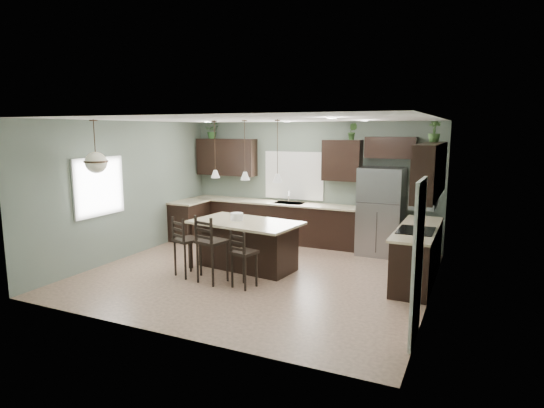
{
  "coord_description": "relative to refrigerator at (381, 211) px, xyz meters",
  "views": [
    {
      "loc": [
        3.61,
        -7.19,
        2.63
      ],
      "look_at": [
        0.1,
        0.4,
        1.25
      ],
      "focal_mm": 30.0,
      "sensor_mm": 36.0,
      "label": 1
    }
  ],
  "objects": [
    {
      "name": "ground",
      "position": [
        -1.75,
        -2.28,
        -0.93
      ],
      "size": [
        6.0,
        6.0,
        0.0
      ],
      "primitive_type": "plane",
      "color": "#9E8466",
      "rests_on": "ground"
    },
    {
      "name": "pantry_door",
      "position": [
        1.22,
        -3.83,
        0.09
      ],
      "size": [
        0.04,
        0.82,
        2.04
      ],
      "primitive_type": "cube",
      "color": "white",
      "rests_on": "ground"
    },
    {
      "name": "window_back",
      "position": [
        -2.15,
        0.45,
        0.62
      ],
      "size": [
        1.35,
        0.02,
        1.0
      ],
      "primitive_type": "cube",
      "color": "white",
      "rests_on": "room_shell"
    },
    {
      "name": "window_left",
      "position": [
        -4.74,
        -3.08,
        0.62
      ],
      "size": [
        0.02,
        1.1,
        1.0
      ],
      "primitive_type": "cube",
      "color": "white",
      "rests_on": "room_shell"
    },
    {
      "name": "left_return_cabs",
      "position": [
        -4.45,
        -0.58,
        -0.48
      ],
      "size": [
        0.6,
        0.9,
        0.9
      ],
      "primitive_type": "cube",
      "color": "black",
      "rests_on": "ground"
    },
    {
      "name": "left_return_countertop",
      "position": [
        -4.43,
        -0.58,
        -0.01
      ],
      "size": [
        0.66,
        0.96,
        0.04
      ],
      "primitive_type": "cube",
      "color": "beige",
      "rests_on": "left_return_cabs"
    },
    {
      "name": "back_lower_cabs",
      "position": [
        -2.6,
        0.17,
        -0.48
      ],
      "size": [
        4.2,
        0.6,
        0.9
      ],
      "primitive_type": "cube",
      "color": "black",
      "rests_on": "ground"
    },
    {
      "name": "back_countertop",
      "position": [
        -2.6,
        0.15,
        -0.01
      ],
      "size": [
        4.2,
        0.66,
        0.04
      ],
      "primitive_type": "cube",
      "color": "beige",
      "rests_on": "back_lower_cabs"
    },
    {
      "name": "sink_inset",
      "position": [
        -2.15,
        0.15,
        0.01
      ],
      "size": [
        0.7,
        0.45,
        0.01
      ],
      "primitive_type": "cube",
      "color": "gray",
      "rests_on": "back_countertop"
    },
    {
      "name": "faucet",
      "position": [
        -2.15,
        0.12,
        0.16
      ],
      "size": [
        0.02,
        0.02,
        0.28
      ],
      "primitive_type": "cylinder",
      "color": "silver",
      "rests_on": "back_countertop"
    },
    {
      "name": "back_upper_left",
      "position": [
        -3.9,
        0.3,
        1.02
      ],
      "size": [
        1.55,
        0.34,
        0.9
      ],
      "primitive_type": "cube",
      "color": "black",
      "rests_on": "room_shell"
    },
    {
      "name": "back_upper_right",
      "position": [
        -0.95,
        0.3,
        1.02
      ],
      "size": [
        0.85,
        0.34,
        0.9
      ],
      "primitive_type": "cube",
      "color": "black",
      "rests_on": "room_shell"
    },
    {
      "name": "fridge_header",
      "position": [
        0.1,
        0.3,
        1.32
      ],
      "size": [
        1.05,
        0.34,
        0.45
      ],
      "primitive_type": "cube",
      "color": "black",
      "rests_on": "room_shell"
    },
    {
      "name": "right_lower_cabs",
      "position": [
        0.95,
        -1.41,
        -0.48
      ],
      "size": [
        0.6,
        2.35,
        0.9
      ],
      "primitive_type": "cube",
      "color": "black",
      "rests_on": "ground"
    },
    {
      "name": "right_countertop",
      "position": [
        0.93,
        -1.41,
        -0.01
      ],
      "size": [
        0.66,
        2.35,
        0.04
      ],
      "primitive_type": "cube",
      "color": "beige",
      "rests_on": "right_lower_cabs"
    },
    {
      "name": "cooktop",
      "position": [
        0.93,
        -1.68,
        0.02
      ],
      "size": [
        0.58,
        0.75,
        0.02
      ],
      "primitive_type": "cube",
      "color": "black",
      "rests_on": "right_countertop"
    },
    {
      "name": "wall_oven_front",
      "position": [
        0.64,
        -1.68,
        -0.48
      ],
      "size": [
        0.01,
        0.72,
        0.6
      ],
      "primitive_type": "cube",
      "color": "gray",
      "rests_on": "right_lower_cabs"
    },
    {
      "name": "right_upper_cabs",
      "position": [
        1.08,
        -1.41,
        1.02
      ],
      "size": [
        0.34,
        2.35,
        0.9
      ],
      "primitive_type": "cube",
      "color": "black",
      "rests_on": "room_shell"
    },
    {
      "name": "microwave",
      "position": [
        1.03,
        -1.68,
        0.62
      ],
      "size": [
        0.4,
        0.75,
        0.4
      ],
      "primitive_type": "cube",
      "color": "gray",
      "rests_on": "right_upper_cabs"
    },
    {
      "name": "refrigerator",
      "position": [
        0.0,
        0.0,
        0.0
      ],
      "size": [
        0.9,
        0.74,
        1.85
      ],
      "primitive_type": "cube",
      "color": "gray",
      "rests_on": "ground"
    },
    {
      "name": "kitchen_island",
      "position": [
        -2.09,
        -2.12,
        -0.46
      ],
      "size": [
        2.14,
        1.39,
        0.92
      ],
      "primitive_type": "cube",
      "rotation": [
        0.0,
        0.0,
        -0.13
      ],
      "color": "black",
      "rests_on": "ground"
    },
    {
      "name": "serving_dish",
      "position": [
        -2.29,
        -2.09,
        0.07
      ],
      "size": [
        0.24,
        0.24,
        0.14
      ],
      "primitive_type": "cylinder",
      "color": "silver",
      "rests_on": "kitchen_island"
    },
    {
      "name": "bar_stool_left",
      "position": [
        -2.85,
        -2.92,
        -0.38
      ],
      "size": [
        0.53,
        0.53,
        1.1
      ],
      "primitive_type": "cube",
      "rotation": [
        0.0,
        0.0,
        -0.37
      ],
      "color": "black",
      "rests_on": "ground"
    },
    {
      "name": "bar_stool_center",
      "position": [
        -2.26,
        -3.02,
        -0.33
      ],
      "size": [
        0.52,
        0.52,
        1.19
      ],
      "primitive_type": "cube",
      "rotation": [
        0.0,
        0.0,
        -0.21
      ],
      "color": "black",
      "rests_on": "ground"
    },
    {
      "name": "bar_stool_right",
      "position": [
        -1.63,
        -3.02,
        -0.43
      ],
      "size": [
        0.44,
        0.44,
        0.99
      ],
      "primitive_type": "cube",
      "rotation": [
        0.0,
        0.0,
        -0.23
      ],
      "color": "black",
      "rests_on": "ground"
    },
    {
      "name": "pendant_left",
      "position": [
        -2.78,
        -2.03,
        1.32
      ],
      "size": [
        0.17,
        0.17,
        1.1
      ],
      "primitive_type": null,
      "color": "white",
      "rests_on": "room_shell"
    },
    {
      "name": "pendant_center",
      "position": [
        -2.09,
        -2.12,
        1.32
      ],
      "size": [
        0.17,
        0.17,
        1.1
      ],
      "primitive_type": null,
      "color": "silver",
      "rests_on": "room_shell"
    },
    {
      "name": "pendant_right",
      "position": [
        -1.4,
        -2.21,
        1.32
      ],
      "size": [
        0.17,
        0.17,
        1.1
      ],
      "primitive_type": null,
      "color": "white",
      "rests_on": "room_shell"
    },
    {
      "name": "chandelier",
      "position": [
        -4.3,
        -3.53,
        1.41
      ],
      "size": [
        0.42,
        0.42,
        0.94
      ],
      "primitive_type": null,
      "color": "#ECE8C1",
      "rests_on": "room_shell"
    },
    {
      "name": "plant_back_left",
      "position": [
        -4.28,
        0.27,
        1.67
      ],
      "size": [
        0.43,
        0.4,
        0.39
      ],
      "primitive_type": "imported",
      "rotation": [
        0.0,
        0.0,
        0.33
      ],
      "color": "#264D21",
      "rests_on": "back_upper_left"
    },
    {
      "name": "plant_back_right",
      "position": [
        -0.73,
        0.27,
        1.66
      ],
      "size": [
        0.21,
        0.17,
        0.36
      ],
      "primitive_type": "imported",
      "rotation": [
        0.0,
        0.0,
        -0.07
      ],
      "color": "#335726",
      "rests_on": "back_upper_right"
    },
    {
      "name": "plant_right_wall",
      "position": [
        1.05,
        -0.8,
        1.67
      ],
      "size": [
        0.23,
        0.23,
        0.38
      ],
      "primitive_type": "imported",
      "rotation": [
        0.0,
        0.0,
        0.06
      ],
      "color": "#315224",
      "rests_on": "right_upper_cabs"
    },
    {
      "name": "room_shell",
      "position": [
        -1.75,
        -2.28,
        0.77
      ],
      "size": [
        6.0,
        6.0,
        6.0
      ],
      "color": "slate",
      "rests_on": "ground"
    }
  ]
}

